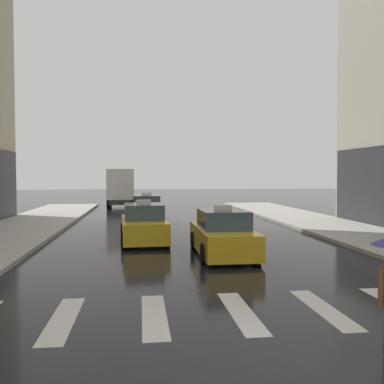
{
  "coord_description": "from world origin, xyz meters",
  "views": [
    {
      "loc": [
        -2.06,
        -5.5,
        2.85
      ],
      "look_at": [
        -0.42,
        8.0,
        2.31
      ],
      "focal_mm": 39.57,
      "sensor_mm": 36.0,
      "label": 1
    }
  ],
  "objects_px": {
    "taxi_lead": "(223,235)",
    "box_truck": "(121,186)",
    "taxi_third": "(147,210)",
    "taxi_second": "(144,225)"
  },
  "relations": [
    {
      "from": "taxi_lead",
      "to": "taxi_second",
      "type": "height_order",
      "value": "same"
    },
    {
      "from": "taxi_lead",
      "to": "taxi_third",
      "type": "height_order",
      "value": "same"
    },
    {
      "from": "taxi_lead",
      "to": "box_truck",
      "type": "xyz_separation_m",
      "value": [
        -4.64,
        23.03,
        1.13
      ]
    },
    {
      "from": "taxi_second",
      "to": "box_truck",
      "type": "distance_m",
      "value": 19.7
    },
    {
      "from": "taxi_lead",
      "to": "box_truck",
      "type": "distance_m",
      "value": 23.52
    },
    {
      "from": "taxi_third",
      "to": "taxi_second",
      "type": "bearing_deg",
      "value": -91.76
    },
    {
      "from": "box_truck",
      "to": "taxi_third",
      "type": "bearing_deg",
      "value": -79.79
    },
    {
      "from": "taxi_second",
      "to": "box_truck",
      "type": "xyz_separation_m",
      "value": [
        -1.87,
        19.57,
        1.13
      ]
    },
    {
      "from": "taxi_lead",
      "to": "taxi_third",
      "type": "distance_m",
      "value": 11.58
    },
    {
      "from": "taxi_lead",
      "to": "taxi_second",
      "type": "relative_size",
      "value": 0.98
    }
  ]
}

